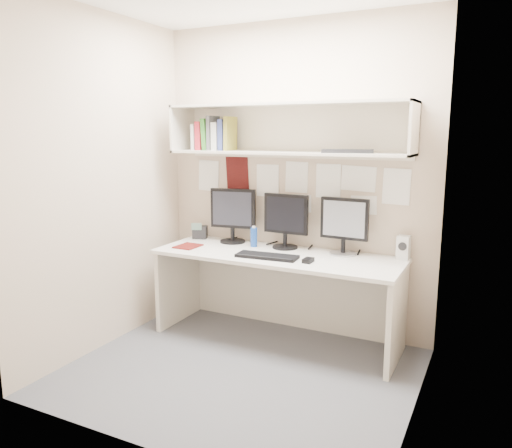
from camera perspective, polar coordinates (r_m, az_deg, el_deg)
The scene contains 19 objects.
floor at distance 3.74m, azimuth -1.87°, elevation -16.53°, with size 2.40×2.00×0.01m, color #4D4E53.
wall_back at distance 4.25m, azimuth 4.44°, elevation 5.11°, with size 2.40×0.02×2.60m, color #BEA891.
wall_front at distance 2.53m, azimuth -12.86°, elevation 1.20°, with size 2.40×0.02×2.60m, color #BEA891.
wall_left at distance 4.06m, azimuth -17.13°, elevation 4.42°, with size 0.02×2.00×2.60m, color #BEA891.
wall_right at distance 2.98m, azimuth 18.77°, elevation 2.28°, with size 0.02×2.00×2.60m, color #BEA891.
desk at distance 4.13m, azimuth 2.41°, elevation -8.30°, with size 2.00×0.70×0.73m.
overhead_hutch at distance 4.10m, azimuth 3.77°, elevation 10.79°, with size 2.00×0.38×0.40m.
pinned_papers at distance 4.25m, azimuth 4.40°, elevation 4.43°, with size 1.92×0.01×0.48m, color white, non-canonical shape.
monitor_left at distance 4.40m, azimuth -2.66°, elevation 1.22°, with size 0.41×0.22×0.48m.
monitor_center at distance 4.18m, azimuth 3.42°, elevation 0.61°, with size 0.39×0.22×0.46m.
monitor_right at distance 4.02m, azimuth 10.04°, elevation 0.03°, with size 0.39×0.21×0.45m.
keyboard at distance 3.90m, azimuth 1.27°, elevation -3.70°, with size 0.48×0.17×0.02m, color black.
mouse at distance 3.78m, azimuth 5.98°, elevation -4.16°, with size 0.06×0.10×0.03m, color black.
speaker at distance 4.00m, azimuth 16.50°, elevation -2.59°, with size 0.10×0.10×0.18m.
blue_bottle at distance 4.25m, azimuth -0.25°, elevation -1.49°, with size 0.06×0.06×0.18m.
maroon_notebook at distance 4.30m, azimuth -7.78°, elevation -2.53°, with size 0.18×0.22×0.01m, color #57120F.
desk_phone at distance 4.62m, azimuth -6.43°, elevation -0.92°, with size 0.15×0.15×0.15m.
book_stack at distance 4.38m, azimuth -4.78°, elevation 10.09°, with size 0.36×0.18×0.29m.
hutch_tray at distance 3.86m, azimuth 10.43°, elevation 8.20°, with size 0.38×0.15×0.03m, color black.
Camera 1 is at (1.58, -2.93, 1.70)m, focal length 35.00 mm.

